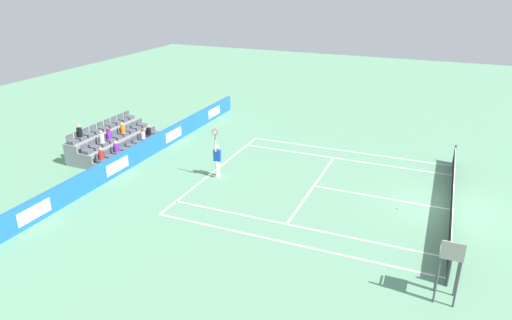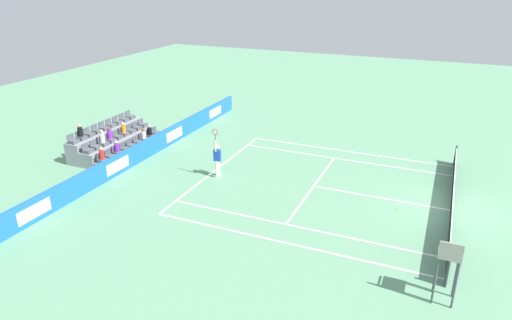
# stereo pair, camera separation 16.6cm
# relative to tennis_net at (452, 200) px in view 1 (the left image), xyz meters

# --- Properties ---
(ground_plane) EXTENTS (80.00, 80.00, 0.00)m
(ground_plane) POSITION_rel_tennis_net_xyz_m (0.00, 0.00, -0.49)
(ground_plane) COLOR #669E77
(line_baseline) EXTENTS (10.97, 0.10, 0.01)m
(line_baseline) POSITION_rel_tennis_net_xyz_m (0.00, -11.89, -0.49)
(line_baseline) COLOR white
(line_baseline) RESTS_ON ground
(line_service) EXTENTS (8.23, 0.10, 0.01)m
(line_service) POSITION_rel_tennis_net_xyz_m (0.00, -6.40, -0.49)
(line_service) COLOR white
(line_service) RESTS_ON ground
(line_centre_service) EXTENTS (0.10, 6.40, 0.01)m
(line_centre_service) POSITION_rel_tennis_net_xyz_m (0.00, -3.20, -0.49)
(line_centre_service) COLOR white
(line_centre_service) RESTS_ON ground
(line_singles_sideline_left) EXTENTS (0.10, 11.89, 0.01)m
(line_singles_sideline_left) POSITION_rel_tennis_net_xyz_m (4.12, -5.95, -0.49)
(line_singles_sideline_left) COLOR white
(line_singles_sideline_left) RESTS_ON ground
(line_singles_sideline_right) EXTENTS (0.10, 11.89, 0.01)m
(line_singles_sideline_right) POSITION_rel_tennis_net_xyz_m (-4.12, -5.95, -0.49)
(line_singles_sideline_right) COLOR white
(line_singles_sideline_right) RESTS_ON ground
(line_doubles_sideline_left) EXTENTS (0.10, 11.89, 0.01)m
(line_doubles_sideline_left) POSITION_rel_tennis_net_xyz_m (5.49, -5.95, -0.49)
(line_doubles_sideline_left) COLOR white
(line_doubles_sideline_left) RESTS_ON ground
(line_doubles_sideline_right) EXTENTS (0.10, 11.89, 0.01)m
(line_doubles_sideline_right) POSITION_rel_tennis_net_xyz_m (-5.49, -5.95, -0.49)
(line_doubles_sideline_right) COLOR white
(line_doubles_sideline_right) RESTS_ON ground
(line_centre_mark) EXTENTS (0.10, 0.20, 0.01)m
(line_centre_mark) POSITION_rel_tennis_net_xyz_m (0.00, -11.79, -0.49)
(line_centre_mark) COLOR white
(line_centre_mark) RESTS_ON ground
(sponsor_barrier) EXTENTS (21.85, 0.22, 1.08)m
(sponsor_barrier) POSITION_rel_tennis_net_xyz_m (-0.00, -16.41, 0.05)
(sponsor_barrier) COLOR #1E66AD
(sponsor_barrier) RESTS_ON ground
(tennis_net) EXTENTS (11.97, 0.10, 1.07)m
(tennis_net) POSITION_rel_tennis_net_xyz_m (0.00, 0.00, 0.00)
(tennis_net) COLOR #33383D
(tennis_net) RESTS_ON ground
(tennis_player) EXTENTS (0.53, 0.39, 2.85)m
(tennis_player) POSITION_rel_tennis_net_xyz_m (0.85, -11.38, 0.50)
(tennis_player) COLOR white
(tennis_player) RESTS_ON ground
(umpire_chair) EXTENTS (0.70, 0.70, 2.34)m
(umpire_chair) POSITION_rel_tennis_net_xyz_m (6.76, -0.07, 1.03)
(umpire_chair) COLOR #474C54
(umpire_chair) RESTS_ON ground
(stadium_stand) EXTENTS (5.58, 2.85, 2.17)m
(stadium_stand) POSITION_rel_tennis_net_xyz_m (0.01, -18.71, 0.06)
(stadium_stand) COLOR gray
(stadium_stand) RESTS_ON ground
(loose_tennis_ball) EXTENTS (0.07, 0.07, 0.07)m
(loose_tennis_ball) POSITION_rel_tennis_net_xyz_m (0.88, -2.22, -0.46)
(loose_tennis_ball) COLOR #D1E533
(loose_tennis_ball) RESTS_ON ground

